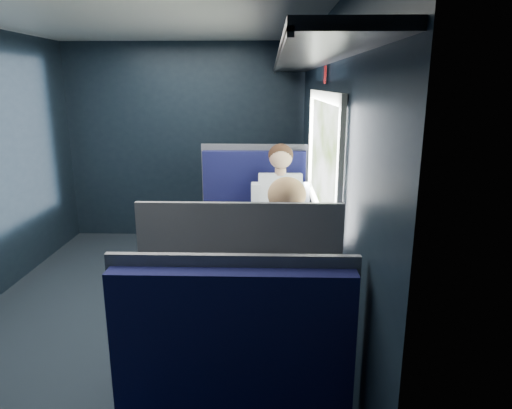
{
  "coord_description": "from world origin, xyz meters",
  "views": [
    {
      "loc": [
        1.0,
        -3.31,
        1.83
      ],
      "look_at": [
        0.9,
        0.0,
        0.95
      ],
      "focal_mm": 32.0,
      "sensor_mm": 36.0,
      "label": 1
    }
  ],
  "objects_px": {
    "seat_bay_near": "(252,234)",
    "woman": "(285,269)",
    "laptop": "(317,224)",
    "bottle_small": "(295,208)",
    "table": "(273,241)",
    "cup": "(305,211)",
    "man": "(280,210)",
    "seat_row_front": "(256,210)",
    "seat_bay_far": "(243,328)"
  },
  "relations": [
    {
      "from": "seat_bay_near",
      "to": "woman",
      "type": "relative_size",
      "value": 0.95
    },
    {
      "from": "laptop",
      "to": "bottle_small",
      "type": "relative_size",
      "value": 1.68
    },
    {
      "from": "table",
      "to": "bottle_small",
      "type": "relative_size",
      "value": 4.61
    },
    {
      "from": "table",
      "to": "woman",
      "type": "height_order",
      "value": "woman"
    },
    {
      "from": "seat_bay_near",
      "to": "cup",
      "type": "distance_m",
      "value": 0.73
    },
    {
      "from": "man",
      "to": "laptop",
      "type": "height_order",
      "value": "man"
    },
    {
      "from": "seat_row_front",
      "to": "man",
      "type": "height_order",
      "value": "man"
    },
    {
      "from": "seat_bay_near",
      "to": "seat_bay_far",
      "type": "height_order",
      "value": "same"
    },
    {
      "from": "table",
      "to": "woman",
      "type": "bearing_deg",
      "value": -84.55
    },
    {
      "from": "seat_bay_far",
      "to": "woman",
      "type": "xyz_separation_m",
      "value": [
        0.25,
        0.17,
        0.31
      ]
    },
    {
      "from": "table",
      "to": "seat_bay_far",
      "type": "relative_size",
      "value": 0.79
    },
    {
      "from": "seat_row_front",
      "to": "man",
      "type": "bearing_deg",
      "value": -77.17
    },
    {
      "from": "seat_row_front",
      "to": "woman",
      "type": "distance_m",
      "value": 2.54
    },
    {
      "from": "table",
      "to": "seat_row_front",
      "type": "xyz_separation_m",
      "value": [
        -0.18,
        1.8,
        -0.25
      ]
    },
    {
      "from": "seat_bay_far",
      "to": "seat_row_front",
      "type": "height_order",
      "value": "seat_bay_far"
    },
    {
      "from": "cup",
      "to": "table",
      "type": "bearing_deg",
      "value": -121.66
    },
    {
      "from": "seat_row_front",
      "to": "laptop",
      "type": "xyz_separation_m",
      "value": [
        0.51,
        -1.85,
        0.4
      ]
    },
    {
      "from": "seat_bay_far",
      "to": "man",
      "type": "bearing_deg",
      "value": 80.97
    },
    {
      "from": "laptop",
      "to": "bottle_small",
      "type": "distance_m",
      "value": 0.42
    },
    {
      "from": "table",
      "to": "cup",
      "type": "bearing_deg",
      "value": 58.34
    },
    {
      "from": "seat_bay_near",
      "to": "cup",
      "type": "height_order",
      "value": "seat_bay_near"
    },
    {
      "from": "table",
      "to": "seat_row_front",
      "type": "relative_size",
      "value": 0.86
    },
    {
      "from": "table",
      "to": "seat_bay_far",
      "type": "distance_m",
      "value": 0.93
    },
    {
      "from": "man",
      "to": "bottle_small",
      "type": "xyz_separation_m",
      "value": [
        0.11,
        -0.36,
        0.12
      ]
    },
    {
      "from": "table",
      "to": "bottle_small",
      "type": "xyz_separation_m",
      "value": [
        0.18,
        0.34,
        0.17
      ]
    },
    {
      "from": "seat_bay_far",
      "to": "bottle_small",
      "type": "height_order",
      "value": "seat_bay_far"
    },
    {
      "from": "seat_bay_near",
      "to": "bottle_small",
      "type": "xyz_separation_m",
      "value": [
        0.38,
        -0.53,
        0.41
      ]
    },
    {
      "from": "cup",
      "to": "woman",
      "type": "bearing_deg",
      "value": -100.07
    },
    {
      "from": "table",
      "to": "man",
      "type": "height_order",
      "value": "man"
    },
    {
      "from": "seat_bay_near",
      "to": "man",
      "type": "relative_size",
      "value": 0.95
    },
    {
      "from": "woman",
      "to": "cup",
      "type": "xyz_separation_m",
      "value": [
        0.2,
        1.15,
        0.05
      ]
    },
    {
      "from": "man",
      "to": "bottle_small",
      "type": "relative_size",
      "value": 6.1
    },
    {
      "from": "man",
      "to": "bottle_small",
      "type": "distance_m",
      "value": 0.4
    },
    {
      "from": "man",
      "to": "table",
      "type": "bearing_deg",
      "value": -95.52
    },
    {
      "from": "cup",
      "to": "bottle_small",
      "type": "bearing_deg",
      "value": -130.8
    },
    {
      "from": "seat_row_front",
      "to": "laptop",
      "type": "relative_size",
      "value": 3.18
    },
    {
      "from": "seat_row_front",
      "to": "laptop",
      "type": "distance_m",
      "value": 1.96
    },
    {
      "from": "man",
      "to": "seat_bay_far",
      "type": "bearing_deg",
      "value": -99.03
    },
    {
      "from": "cup",
      "to": "seat_bay_near",
      "type": "bearing_deg",
      "value": 137.57
    },
    {
      "from": "laptop",
      "to": "cup",
      "type": "bearing_deg",
      "value": 96.43
    },
    {
      "from": "table",
      "to": "woman",
      "type": "distance_m",
      "value": 0.71
    },
    {
      "from": "seat_row_front",
      "to": "seat_bay_far",
      "type": "bearing_deg",
      "value": -90.0
    },
    {
      "from": "table",
      "to": "seat_bay_far",
      "type": "bearing_deg",
      "value": -101.78
    },
    {
      "from": "seat_row_front",
      "to": "cup",
      "type": "distance_m",
      "value": 1.48
    },
    {
      "from": "table",
      "to": "man",
      "type": "relative_size",
      "value": 0.76
    },
    {
      "from": "man",
      "to": "cup",
      "type": "bearing_deg",
      "value": -51.78
    },
    {
      "from": "woman",
      "to": "cup",
      "type": "distance_m",
      "value": 1.17
    },
    {
      "from": "seat_bay_near",
      "to": "man",
      "type": "height_order",
      "value": "man"
    },
    {
      "from": "seat_bay_near",
      "to": "man",
      "type": "bearing_deg",
      "value": -32.68
    },
    {
      "from": "seat_bay_near",
      "to": "laptop",
      "type": "xyz_separation_m",
      "value": [
        0.53,
        -0.92,
        0.39
      ]
    }
  ]
}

